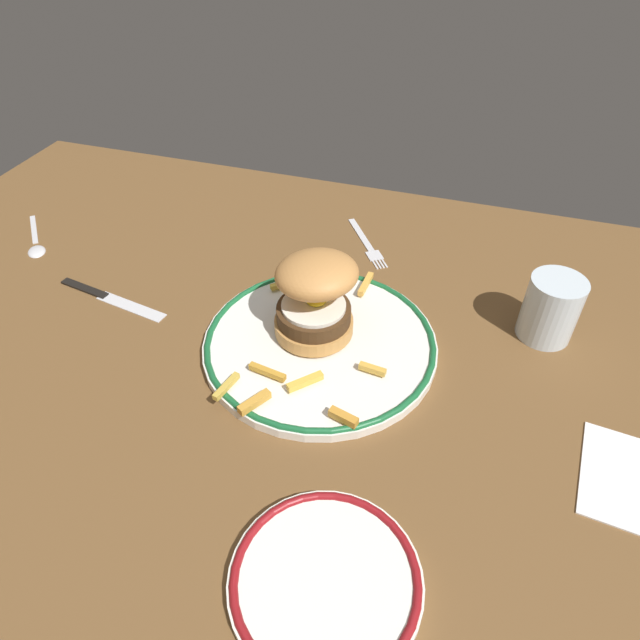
# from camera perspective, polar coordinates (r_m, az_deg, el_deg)

# --- Properties ---
(ground_plane) EXTENTS (1.34, 0.90, 0.04)m
(ground_plane) POSITION_cam_1_polar(r_m,az_deg,el_deg) (0.71, -4.11, -4.38)
(ground_plane) COLOR brown
(dinner_plate) EXTENTS (0.29, 0.29, 0.02)m
(dinner_plate) POSITION_cam_1_polar(r_m,az_deg,el_deg) (0.69, 0.00, -2.35)
(dinner_plate) COLOR white
(dinner_plate) RESTS_ON ground_plane
(burger) EXTENTS (0.14, 0.14, 0.11)m
(burger) POSITION_cam_1_polar(r_m,az_deg,el_deg) (0.66, -0.49, 2.65)
(burger) COLOR #C58945
(burger) RESTS_ON dinner_plate
(fries_pile) EXTENTS (0.19, 0.29, 0.01)m
(fries_pile) POSITION_cam_1_polar(r_m,az_deg,el_deg) (0.66, -1.74, -3.45)
(fries_pile) COLOR gold
(fries_pile) RESTS_ON dinner_plate
(water_glass) EXTENTS (0.07, 0.07, 0.09)m
(water_glass) POSITION_cam_1_polar(r_m,az_deg,el_deg) (0.75, 22.64, 0.73)
(water_glass) COLOR silver
(water_glass) RESTS_ON ground_plane
(side_plate) EXTENTS (0.17, 0.17, 0.02)m
(side_plate) POSITION_cam_1_polar(r_m,az_deg,el_deg) (0.52, 0.57, -25.35)
(side_plate) COLOR white
(side_plate) RESTS_ON ground_plane
(fork) EXTENTS (0.09, 0.13, 0.00)m
(fork) POSITION_cam_1_polar(r_m,az_deg,el_deg) (0.88, 4.87, 7.91)
(fork) COLOR silver
(fork) RESTS_ON ground_plane
(knife) EXTENTS (0.18, 0.04, 0.01)m
(knife) POSITION_cam_1_polar(r_m,az_deg,el_deg) (0.83, -21.52, 2.42)
(knife) COLOR black
(knife) RESTS_ON ground_plane
(spoon) EXTENTS (0.10, 0.11, 0.01)m
(spoon) POSITION_cam_1_polar(r_m,az_deg,el_deg) (0.98, -27.37, 6.91)
(spoon) COLOR silver
(spoon) RESTS_ON ground_plane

